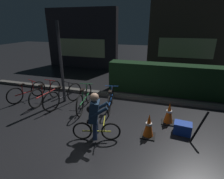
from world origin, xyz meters
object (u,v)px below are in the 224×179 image
(parked_bike_leftmost, at_px, (27,92))
(blue_crate, at_px, (183,128))
(traffic_cone_near, at_px, (149,126))
(parked_bike_center_left, at_px, (64,96))
(cyclist, at_px, (95,117))
(parked_bike_left_mid, at_px, (46,93))
(closed_umbrella, at_px, (199,127))
(street_post, at_px, (61,64))
(parked_bike_right_mid, at_px, (111,99))
(parked_bike_center_right, at_px, (85,99))
(traffic_cone_far, at_px, (169,113))

(parked_bike_leftmost, distance_m, blue_crate, 5.48)
(traffic_cone_near, bearing_deg, parked_bike_center_left, 162.32)
(blue_crate, distance_m, cyclist, 2.32)
(parked_bike_left_mid, bearing_deg, cyclist, -117.20)
(parked_bike_left_mid, bearing_deg, closed_umbrella, -96.25)
(street_post, distance_m, parked_bike_right_mid, 2.11)
(parked_bike_center_left, bearing_deg, cyclist, -112.19)
(street_post, height_order, parked_bike_center_left, street_post)
(parked_bike_right_mid, bearing_deg, traffic_cone_near, -142.70)
(traffic_cone_near, distance_m, cyclist, 1.37)
(street_post, distance_m, parked_bike_center_right, 1.47)
(parked_bike_right_mid, xyz_separation_m, traffic_cone_near, (1.39, -1.24, -0.02))
(blue_crate, bearing_deg, street_post, 167.46)
(traffic_cone_near, height_order, closed_umbrella, closed_umbrella)
(traffic_cone_near, height_order, blue_crate, traffic_cone_near)
(blue_crate, bearing_deg, parked_bike_center_right, 169.34)
(street_post, bearing_deg, cyclist, -42.44)
(street_post, relative_size, traffic_cone_far, 4.35)
(street_post, relative_size, closed_umbrella, 3.31)
(parked_bike_leftmost, bearing_deg, traffic_cone_near, -82.78)
(traffic_cone_near, height_order, traffic_cone_far, traffic_cone_far)
(parked_bike_leftmost, xyz_separation_m, parked_bike_right_mid, (3.20, 0.24, 0.01))
(parked_bike_center_left, bearing_deg, parked_bike_center_right, -71.65)
(parked_bike_left_mid, relative_size, closed_umbrella, 1.96)
(closed_umbrella, bearing_deg, traffic_cone_near, 155.88)
(traffic_cone_near, xyz_separation_m, closed_umbrella, (1.17, 0.15, 0.09))
(parked_bike_center_right, height_order, traffic_cone_far, parked_bike_center_right)
(parked_bike_left_mid, height_order, blue_crate, parked_bike_left_mid)
(parked_bike_leftmost, xyz_separation_m, parked_bike_center_right, (2.37, -0.03, 0.04))
(parked_bike_leftmost, distance_m, parked_bike_left_mid, 0.80)
(traffic_cone_near, relative_size, traffic_cone_far, 0.98)
(traffic_cone_far, bearing_deg, street_post, 172.81)
(parked_bike_right_mid, distance_m, blue_crate, 2.40)
(traffic_cone_far, relative_size, blue_crate, 1.47)
(street_post, distance_m, parked_bike_leftmost, 1.79)
(parked_bike_center_right, height_order, traffic_cone_near, parked_bike_center_right)
(traffic_cone_far, bearing_deg, blue_crate, -50.43)
(parked_bike_right_mid, bearing_deg, parked_bike_center_right, 96.65)
(closed_umbrella, bearing_deg, parked_bike_left_mid, 138.27)
(parked_bike_center_left, xyz_separation_m, traffic_cone_near, (3.02, -0.96, -0.05))
(blue_crate, bearing_deg, parked_bike_center_left, 171.72)
(cyclist, bearing_deg, traffic_cone_near, 7.30)
(parked_bike_right_mid, distance_m, closed_umbrella, 2.79)
(traffic_cone_near, bearing_deg, parked_bike_center_right, 156.31)
(parked_bike_leftmost, height_order, closed_umbrella, closed_umbrella)
(traffic_cone_near, relative_size, blue_crate, 1.44)
(traffic_cone_near, xyz_separation_m, cyclist, (-1.24, -0.50, 0.32))
(parked_bike_leftmost, relative_size, traffic_cone_far, 2.24)
(street_post, bearing_deg, blue_crate, -12.54)
(parked_bike_center_left, height_order, blue_crate, parked_bike_center_left)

